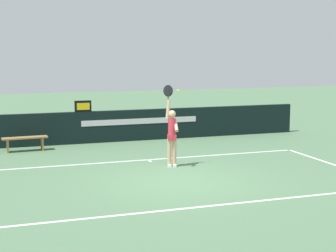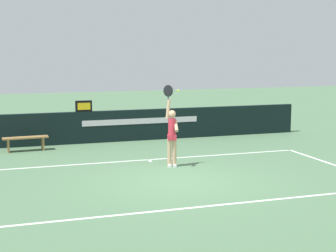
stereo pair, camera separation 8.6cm
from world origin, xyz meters
TOP-DOWN VIEW (x-y plane):
  - ground_plane at (0.00, 0.00)m, footprint 60.00×60.00m
  - court_lines at (0.00, 0.25)m, footprint 10.21×5.26m
  - back_wall at (0.00, 6.38)m, footprint 14.38×0.21m
  - speed_display at (-1.40, 6.38)m, footprint 0.59×0.15m
  - tennis_player at (0.38, 1.66)m, footprint 0.45×0.49m
  - tennis_ball at (0.58, 1.66)m, footprint 0.06×0.06m
  - courtside_bench_near at (-3.54, 5.51)m, footprint 1.52×0.45m

SIDE VIEW (x-z plane):
  - ground_plane at x=0.00m, z-range 0.00..0.00m
  - court_lines at x=0.00m, z-range 0.00..0.00m
  - courtside_bench_near at x=-3.54m, z-range 0.13..0.61m
  - back_wall at x=0.00m, z-range 0.00..1.17m
  - tennis_player at x=0.38m, z-range -0.21..2.20m
  - speed_display at x=-1.40m, z-range 1.17..1.57m
  - tennis_ball at x=0.58m, z-range 2.20..2.27m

